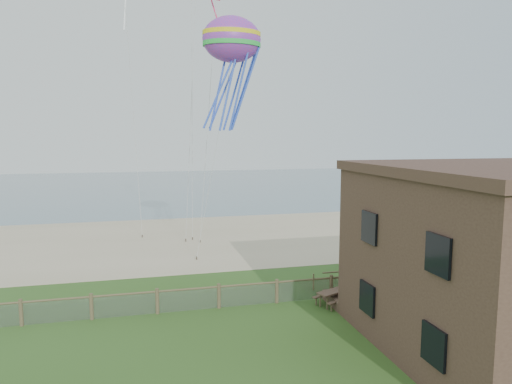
# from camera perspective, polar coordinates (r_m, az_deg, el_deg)

# --- Properties ---
(ground) EXTENTS (160.00, 160.00, 0.00)m
(ground) POSITION_cam_1_polar(r_m,az_deg,el_deg) (18.15, -1.38, -20.96)
(ground) COLOR #30511B
(ground) RESTS_ON ground
(sand_beach) EXTENTS (72.00, 20.00, 0.02)m
(sand_beach) POSITION_cam_1_polar(r_m,az_deg,el_deg) (38.77, -8.48, -5.83)
(sand_beach) COLOR tan
(sand_beach) RESTS_ON ground
(ocean) EXTENTS (160.00, 68.00, 0.02)m
(ocean) POSITION_cam_1_polar(r_m,az_deg,el_deg) (82.19, -11.40, 0.81)
(ocean) COLOR slate
(ocean) RESTS_ON ground
(chainlink_fence) EXTENTS (36.20, 0.20, 1.25)m
(chainlink_fence) POSITION_cam_1_polar(r_m,az_deg,el_deg) (23.34, -4.66, -13.00)
(chainlink_fence) COLOR #4D422B
(chainlink_fence) RESTS_ON ground
(motel_deck) EXTENTS (15.00, 2.00, 0.50)m
(motel_deck) POSITION_cam_1_polar(r_m,az_deg,el_deg) (27.67, 23.92, -11.02)
(motel_deck) COLOR brown
(motel_deck) RESTS_ON ground
(picnic_table) EXTENTS (2.09, 1.87, 0.72)m
(picnic_table) POSITION_cam_1_polar(r_m,az_deg,el_deg) (24.01, 9.60, -12.97)
(picnic_table) COLOR brown
(picnic_table) RESTS_ON ground
(octopus_kite) EXTENTS (4.30, 3.78, 7.35)m
(octopus_kite) POSITION_cam_1_polar(r_m,az_deg,el_deg) (28.76, -3.02, 14.83)
(octopus_kite) COLOR #FC2772
(kite_white) EXTENTS (2.08, 1.68, 2.84)m
(kite_white) POSITION_cam_1_polar(r_m,az_deg,el_deg) (36.52, -16.11, 22.10)
(kite_white) COLOR white
(kite_red) EXTENTS (1.66, 2.01, 2.64)m
(kite_red) POSITION_cam_1_polar(r_m,az_deg,el_deg) (33.85, -4.99, 22.49)
(kite_red) COLOR #E1275B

